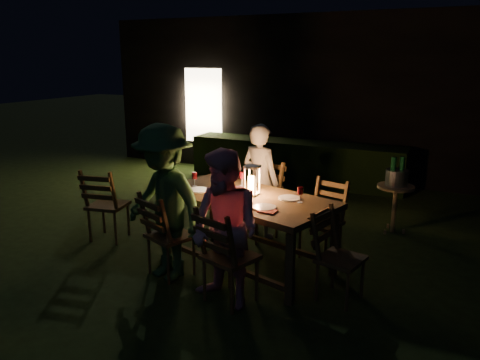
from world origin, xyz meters
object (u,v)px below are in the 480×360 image
at_px(chair_far_right, 321,234).
at_px(person_house_side, 260,181).
at_px(side_table, 396,191).
at_px(ice_bucket, 397,178).
at_px(chair_far_left, 258,214).
at_px(bottle_bucket_a, 393,174).
at_px(chair_near_right, 229,273).
at_px(person_opp_right, 225,230).
at_px(chair_near_left, 170,249).
at_px(chair_end, 338,272).
at_px(bottle_table, 230,180).
at_px(lantern, 252,182).
at_px(chair_spare, 108,217).
at_px(bottle_bucket_b, 401,174).
at_px(person_opp_left, 164,203).
at_px(dining_table, 246,202).

height_order(chair_far_right, person_house_side, person_house_side).
height_order(side_table, ice_bucket, ice_bucket).
distance_m(chair_far_left, bottle_bucket_a, 1.91).
bearing_deg(chair_near_right, person_opp_right, -87.66).
xyz_separation_m(chair_near_left, chair_far_left, (0.43, 1.48, 0.02)).
bearing_deg(chair_near_right, chair_end, 46.23).
distance_m(person_house_side, bottle_table, 0.87).
height_order(chair_far_right, lantern, lantern).
xyz_separation_m(person_house_side, ice_bucket, (1.62, 0.94, 0.01)).
distance_m(chair_far_left, chair_spare, 2.00).
bearing_deg(chair_near_right, side_table, 83.85).
xyz_separation_m(chair_end, side_table, (0.23, 2.19, 0.31)).
bearing_deg(chair_near_right, chair_far_right, 87.89).
relative_size(chair_near_left, person_opp_right, 0.65).
relative_size(chair_far_left, chair_spare, 1.04).
height_order(person_house_side, ice_bucket, person_house_side).
relative_size(chair_near_right, ice_bucket, 3.46).
bearing_deg(chair_far_right, chair_far_left, -0.81).
bearing_deg(side_table, person_house_side, -149.87).
relative_size(person_house_side, lantern, 4.43).
height_order(chair_spare, bottle_bucket_b, chair_spare).
relative_size(chair_near_left, chair_end, 1.06).
bearing_deg(chair_near_right, bottle_bucket_b, 83.28).
bearing_deg(person_house_side, chair_far_right, 177.15).
bearing_deg(person_opp_left, bottle_bucket_b, 66.26).
bearing_deg(person_house_side, ice_bucket, -133.93).
height_order(dining_table, chair_far_left, chair_far_left).
bearing_deg(lantern, bottle_table, 173.52).
distance_m(chair_far_left, person_house_side, 0.45).
relative_size(dining_table, bottle_table, 8.01).
bearing_deg(dining_table, chair_spare, -161.87).
xyz_separation_m(chair_near_left, ice_bucket, (2.06, 2.47, 0.48)).
relative_size(chair_far_right, lantern, 2.80).
relative_size(person_house_side, person_opp_right, 0.99).
distance_m(chair_near_right, person_opp_right, 0.47).
bearing_deg(chair_end, chair_spare, -82.28).
bearing_deg(chair_near_right, lantern, 117.55).
distance_m(chair_spare, bottle_bucket_a, 3.88).
bearing_deg(chair_far_right, chair_near_right, 85.57).
bearing_deg(bottle_bucket_b, chair_spare, -150.29).
bearing_deg(bottle_bucket_b, dining_table, -127.72).
xyz_separation_m(person_opp_left, bottle_table, (0.42, 0.73, 0.13)).
bearing_deg(chair_near_left, person_house_side, 94.79).
distance_m(person_opp_right, bottle_table, 1.10).
bearing_deg(bottle_bucket_a, chair_spare, -150.59).
bearing_deg(bottle_bucket_b, chair_far_left, -148.56).
xyz_separation_m(person_opp_right, bottle_bucket_a, (1.16, 2.73, 0.06)).
relative_size(chair_far_left, person_opp_right, 0.69).
xyz_separation_m(person_opp_left, bottle_bucket_a, (2.02, 2.48, -0.02)).
bearing_deg(bottle_bucket_b, chair_near_left, -130.05).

